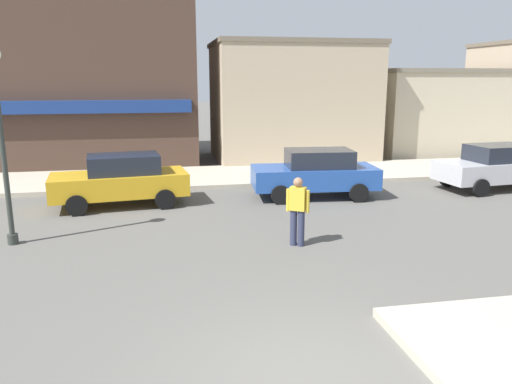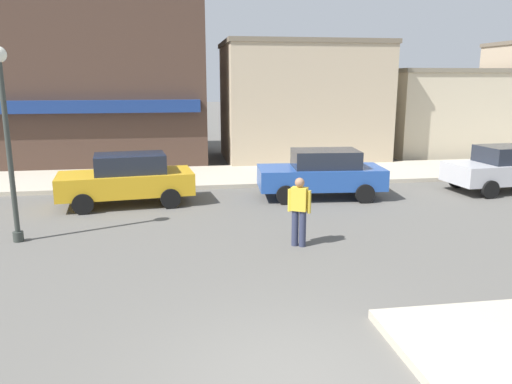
{
  "view_description": "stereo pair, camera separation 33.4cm",
  "coord_description": "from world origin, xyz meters",
  "px_view_note": "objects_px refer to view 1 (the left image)",
  "views": [
    {
      "loc": [
        -1.75,
        -5.36,
        3.78
      ],
      "look_at": [
        0.15,
        4.5,
        1.5
      ],
      "focal_mm": 35.0,
      "sensor_mm": 36.0,
      "label": 1
    },
    {
      "loc": [
        -1.42,
        -5.42,
        3.78
      ],
      "look_at": [
        0.15,
        4.5,
        1.5
      ],
      "focal_mm": 35.0,
      "sensor_mm": 36.0,
      "label": 2
    }
  ],
  "objects_px": {
    "parked_car_third": "(496,166)",
    "parked_car_second": "(315,173)",
    "pedestrian_crossing_near": "(298,209)",
    "parked_car_nearest": "(121,179)"
  },
  "relations": [
    {
      "from": "parked_car_nearest",
      "to": "pedestrian_crossing_near",
      "type": "xyz_separation_m",
      "value": [
        4.25,
        -4.65,
        0.06
      ]
    },
    {
      "from": "parked_car_nearest",
      "to": "pedestrian_crossing_near",
      "type": "relative_size",
      "value": 2.59
    },
    {
      "from": "parked_car_second",
      "to": "pedestrian_crossing_near",
      "type": "xyz_separation_m",
      "value": [
        -1.88,
        -4.61,
        0.06
      ]
    },
    {
      "from": "parked_car_third",
      "to": "parked_car_second",
      "type": "bearing_deg",
      "value": 179.58
    },
    {
      "from": "parked_car_second",
      "to": "parked_car_third",
      "type": "height_order",
      "value": "same"
    },
    {
      "from": "parked_car_second",
      "to": "parked_car_third",
      "type": "distance_m",
      "value": 6.54
    },
    {
      "from": "parked_car_nearest",
      "to": "parked_car_third",
      "type": "distance_m",
      "value": 12.67
    },
    {
      "from": "parked_car_nearest",
      "to": "parked_car_third",
      "type": "height_order",
      "value": "same"
    },
    {
      "from": "parked_car_third",
      "to": "parked_car_nearest",
      "type": "bearing_deg",
      "value": 179.62
    },
    {
      "from": "parked_car_nearest",
      "to": "parked_car_third",
      "type": "relative_size",
      "value": 1.01
    }
  ]
}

